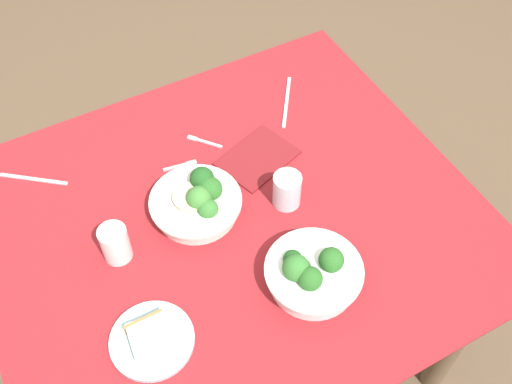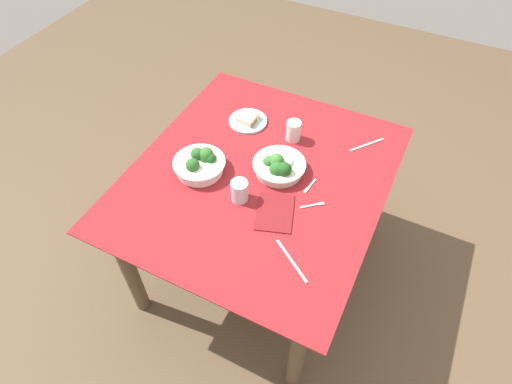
# 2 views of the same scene
# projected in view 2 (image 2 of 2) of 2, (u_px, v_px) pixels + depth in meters

# --- Properties ---
(ground_plane) EXTENTS (6.00, 6.00, 0.00)m
(ground_plane) POSITION_uv_depth(u_px,v_px,m) (258.00, 262.00, 2.45)
(ground_plane) COLOR brown
(dining_table) EXTENTS (1.23, 1.09, 0.72)m
(dining_table) POSITION_uv_depth(u_px,v_px,m) (259.00, 191.00, 1.99)
(dining_table) COLOR maroon
(dining_table) RESTS_ON ground_plane
(broccoli_bowl_far) EXTENTS (0.23, 0.23, 0.10)m
(broccoli_bowl_far) POSITION_uv_depth(u_px,v_px,m) (200.00, 164.00, 1.90)
(broccoli_bowl_far) COLOR white
(broccoli_bowl_far) RESTS_ON dining_table
(broccoli_bowl_near) EXTENTS (0.23, 0.23, 0.10)m
(broccoli_bowl_near) POSITION_uv_depth(u_px,v_px,m) (279.00, 166.00, 1.89)
(broccoli_bowl_near) COLOR silver
(broccoli_bowl_near) RESTS_ON dining_table
(bread_side_plate) EXTENTS (0.19, 0.19, 0.04)m
(bread_side_plate) POSITION_uv_depth(u_px,v_px,m) (248.00, 120.00, 2.13)
(bread_side_plate) COLOR #99C6D1
(bread_side_plate) RESTS_ON dining_table
(water_glass_center) EXTENTS (0.07, 0.07, 0.10)m
(water_glass_center) POSITION_uv_depth(u_px,v_px,m) (240.00, 191.00, 1.78)
(water_glass_center) COLOR silver
(water_glass_center) RESTS_ON dining_table
(water_glass_side) EXTENTS (0.07, 0.07, 0.10)m
(water_glass_side) POSITION_uv_depth(u_px,v_px,m) (293.00, 131.00, 2.03)
(water_glass_side) COLOR silver
(water_glass_side) RESTS_ON dining_table
(fork_by_far_bowl) EXTENTS (0.08, 0.09, 0.00)m
(fork_by_far_bowl) POSITION_uv_depth(u_px,v_px,m) (313.00, 205.00, 1.79)
(fork_by_far_bowl) COLOR #B7B7BC
(fork_by_far_bowl) RESTS_ON dining_table
(fork_by_near_bowl) EXTENTS (0.09, 0.03, 0.00)m
(fork_by_near_bowl) POSITION_uv_depth(u_px,v_px,m) (310.00, 187.00, 1.86)
(fork_by_near_bowl) COLOR #B7B7BC
(fork_by_near_bowl) RESTS_ON dining_table
(table_knife_left) EXTENTS (0.13, 0.18, 0.00)m
(table_knife_left) POSITION_uv_depth(u_px,v_px,m) (292.00, 261.00, 1.62)
(table_knife_left) COLOR #B7B7BC
(table_knife_left) RESTS_ON dining_table
(table_knife_right) EXTENTS (0.15, 0.12, 0.00)m
(table_knife_right) POSITION_uv_depth(u_px,v_px,m) (367.00, 145.00, 2.03)
(table_knife_right) COLOR #B7B7BC
(table_knife_right) RESTS_ON dining_table
(napkin_folded_upper) EXTENTS (0.24, 0.20, 0.01)m
(napkin_folded_upper) POSITION_uv_depth(u_px,v_px,m) (275.00, 212.00, 1.77)
(napkin_folded_upper) COLOR maroon
(napkin_folded_upper) RESTS_ON dining_table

